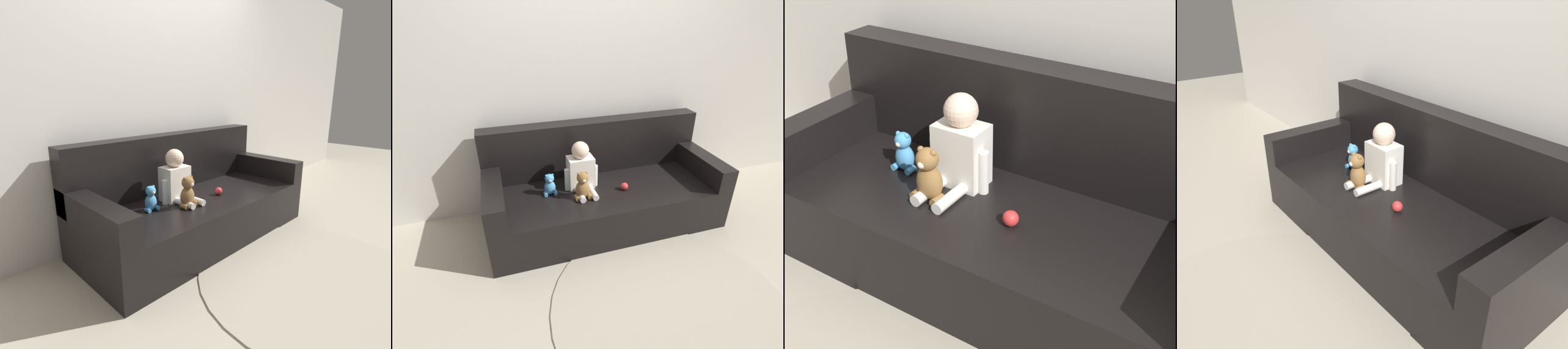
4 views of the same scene
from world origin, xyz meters
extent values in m
plane|color=#B7AD99|center=(0.00, 0.00, 0.00)|extent=(12.00, 12.00, 0.00)
cube|color=silver|center=(0.00, 0.52, 1.30)|extent=(8.00, 0.05, 2.60)
cube|color=black|center=(0.00, 0.00, 0.19)|extent=(2.10, 0.87, 0.38)
cube|color=black|center=(0.00, 0.35, 0.64)|extent=(2.10, 0.18, 0.51)
cube|color=black|center=(-0.97, 0.00, 0.49)|extent=(0.16, 0.87, 0.21)
cube|color=black|center=(0.97, 0.00, 0.49)|extent=(0.16, 0.87, 0.21)
cube|color=white|center=(-0.21, 0.07, 0.53)|extent=(0.22, 0.16, 0.29)
sphere|color=beige|center=(-0.21, 0.07, 0.74)|extent=(0.15, 0.15, 0.15)
cylinder|color=white|center=(-0.27, -0.11, 0.41)|extent=(0.05, 0.20, 0.05)
cylinder|color=white|center=(-0.15, -0.11, 0.41)|extent=(0.05, 0.20, 0.05)
cylinder|color=white|center=(-0.34, 0.04, 0.48)|extent=(0.05, 0.05, 0.20)
cylinder|color=white|center=(-0.08, 0.04, 0.48)|extent=(0.05, 0.05, 0.20)
ellipsoid|color=olive|center=(-0.25, -0.12, 0.47)|extent=(0.12, 0.10, 0.16)
sphere|color=olive|center=(-0.25, -0.13, 0.58)|extent=(0.10, 0.10, 0.10)
sphere|color=olive|center=(-0.28, -0.13, 0.62)|extent=(0.03, 0.03, 0.03)
sphere|color=olive|center=(-0.22, -0.13, 0.62)|extent=(0.03, 0.03, 0.03)
sphere|color=beige|center=(-0.25, -0.17, 0.58)|extent=(0.03, 0.03, 0.03)
cylinder|color=olive|center=(-0.30, -0.15, 0.40)|extent=(0.04, 0.06, 0.04)
cylinder|color=olive|center=(-0.20, -0.15, 0.40)|extent=(0.04, 0.06, 0.04)
ellipsoid|color=#4C9EDB|center=(-0.50, 0.02, 0.45)|extent=(0.10, 0.08, 0.13)
sphere|color=#4C9EDB|center=(-0.50, 0.01, 0.54)|extent=(0.08, 0.08, 0.08)
sphere|color=#4C9EDB|center=(-0.53, 0.01, 0.57)|extent=(0.02, 0.02, 0.02)
sphere|color=#4C9EDB|center=(-0.47, 0.01, 0.57)|extent=(0.02, 0.02, 0.02)
sphere|color=beige|center=(-0.50, -0.02, 0.53)|extent=(0.03, 0.03, 0.03)
cylinder|color=#4C9EDB|center=(-0.54, 0.00, 0.40)|extent=(0.03, 0.05, 0.03)
cylinder|color=#4C9EDB|center=(-0.46, 0.00, 0.40)|extent=(0.03, 0.05, 0.03)
sphere|color=red|center=(0.14, -0.11, 0.42)|extent=(0.07, 0.07, 0.07)
cylinder|color=#B2A893|center=(0.10, -1.05, 0.01)|extent=(1.65, 1.65, 0.01)
camera|label=1|loc=(-1.80, -1.76, 1.27)|focal=28.00mm
camera|label=2|loc=(-0.87, -2.23, 1.80)|focal=28.00mm
camera|label=3|loc=(0.99, -1.68, 1.68)|focal=50.00mm
camera|label=4|loc=(1.61, -1.43, 1.65)|focal=35.00mm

